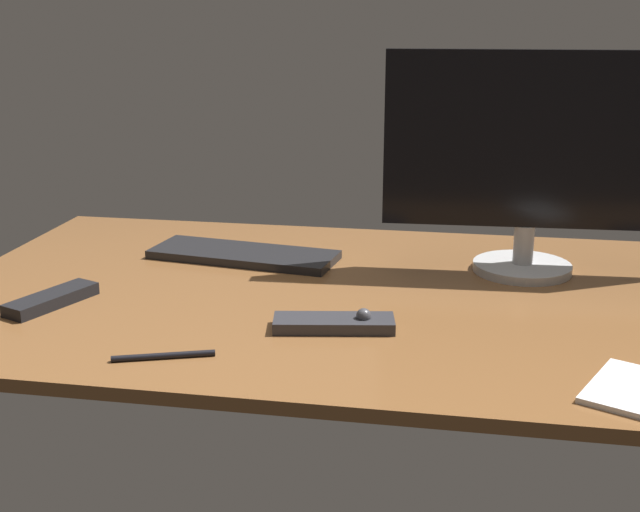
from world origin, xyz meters
TOP-DOWN VIEW (x-y plane):
  - desk at (0.00, 0.00)cm, footprint 140.00×84.00cm
  - monitor at (29.48, 16.94)cm, footprint 51.63×17.83cm
  - keyboard at (-22.99, 15.83)cm, footprint 37.29×17.68cm
  - media_remote at (0.66, -17.19)cm, footprint 18.88×8.77cm
  - tv_remote at (-46.86, -15.00)cm, footprint 10.50×16.82cm
  - notepad at (40.59, -31.71)cm, footprint 15.21×17.31cm
  - pen at (-21.36, -32.23)cm, footprint 13.64×5.50cm

SIDE VIEW (x-z plane):
  - desk at x=0.00cm, z-range 0.00..2.00cm
  - notepad at x=40.59cm, z-range 2.00..2.78cm
  - pen at x=-21.36cm, z-range 2.00..2.89cm
  - keyboard at x=-22.99cm, z-range 2.00..3.59cm
  - media_remote at x=0.66cm, z-range 1.31..4.65cm
  - tv_remote at x=-46.86cm, z-range 2.00..4.03cm
  - monitor at x=29.48cm, z-range 3.56..43.26cm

